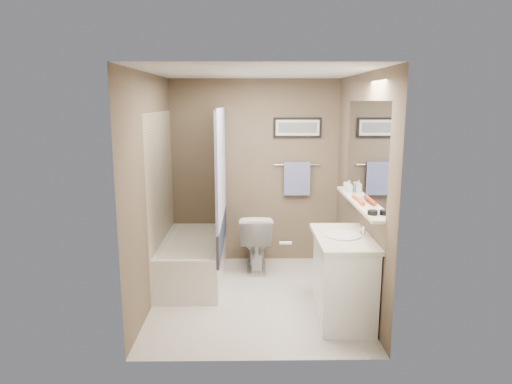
{
  "coord_description": "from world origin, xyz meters",
  "views": [
    {
      "loc": [
        -0.06,
        -4.69,
        2.12
      ],
      "look_at": [
        0.0,
        0.15,
        1.15
      ],
      "focal_mm": 32.0,
      "sensor_mm": 36.0,
      "label": 1
    }
  ],
  "objects_px": {
    "vanity": "(343,279)",
    "hair_brush_back": "(357,198)",
    "bathtub": "(193,259)",
    "hair_brush_front": "(361,202)",
    "soap_bottle": "(349,186)",
    "toilet": "(256,241)",
    "candle_bowl_near": "(373,212)",
    "glass_jar": "(347,187)"
  },
  "relations": [
    {
      "from": "candle_bowl_near",
      "to": "hair_brush_back",
      "type": "height_order",
      "value": "hair_brush_back"
    },
    {
      "from": "hair_brush_front",
      "to": "hair_brush_back",
      "type": "relative_size",
      "value": 1.0
    },
    {
      "from": "bathtub",
      "to": "glass_jar",
      "type": "height_order",
      "value": "glass_jar"
    },
    {
      "from": "candle_bowl_near",
      "to": "soap_bottle",
      "type": "relative_size",
      "value": 0.65
    },
    {
      "from": "toilet",
      "to": "soap_bottle",
      "type": "bearing_deg",
      "value": 149.66
    },
    {
      "from": "vanity",
      "to": "hair_brush_front",
      "type": "height_order",
      "value": "hair_brush_front"
    },
    {
      "from": "toilet",
      "to": "bathtub",
      "type": "bearing_deg",
      "value": 25.81
    },
    {
      "from": "bathtub",
      "to": "hair_brush_back",
      "type": "relative_size",
      "value": 6.82
    },
    {
      "from": "vanity",
      "to": "glass_jar",
      "type": "xyz_separation_m",
      "value": [
        0.19,
        0.85,
        0.77
      ]
    },
    {
      "from": "toilet",
      "to": "hair_brush_front",
      "type": "relative_size",
      "value": 3.34
    },
    {
      "from": "vanity",
      "to": "glass_jar",
      "type": "bearing_deg",
      "value": 79.85
    },
    {
      "from": "bathtub",
      "to": "candle_bowl_near",
      "type": "bearing_deg",
      "value": -35.03
    },
    {
      "from": "bathtub",
      "to": "hair_brush_back",
      "type": "xyz_separation_m",
      "value": [
        1.79,
        -0.64,
        0.89
      ]
    },
    {
      "from": "hair_brush_front",
      "to": "glass_jar",
      "type": "height_order",
      "value": "glass_jar"
    },
    {
      "from": "bathtub",
      "to": "soap_bottle",
      "type": "height_order",
      "value": "soap_bottle"
    },
    {
      "from": "bathtub",
      "to": "vanity",
      "type": "bearing_deg",
      "value": -32.08
    },
    {
      "from": "vanity",
      "to": "soap_bottle",
      "type": "bearing_deg",
      "value": 78.35
    },
    {
      "from": "vanity",
      "to": "hair_brush_back",
      "type": "bearing_deg",
      "value": 65.13
    },
    {
      "from": "vanity",
      "to": "hair_brush_back",
      "type": "relative_size",
      "value": 4.09
    },
    {
      "from": "hair_brush_front",
      "to": "soap_bottle",
      "type": "height_order",
      "value": "soap_bottle"
    },
    {
      "from": "glass_jar",
      "to": "bathtub",
      "type": "bearing_deg",
      "value": 175.12
    },
    {
      "from": "bathtub",
      "to": "vanity",
      "type": "height_order",
      "value": "vanity"
    },
    {
      "from": "toilet",
      "to": "candle_bowl_near",
      "type": "relative_size",
      "value": 8.16
    },
    {
      "from": "hair_brush_back",
      "to": "soap_bottle",
      "type": "relative_size",
      "value": 1.58
    },
    {
      "from": "bathtub",
      "to": "vanity",
      "type": "relative_size",
      "value": 1.67
    },
    {
      "from": "bathtub",
      "to": "soap_bottle",
      "type": "relative_size",
      "value": 10.78
    },
    {
      "from": "candle_bowl_near",
      "to": "hair_brush_front",
      "type": "height_order",
      "value": "hair_brush_front"
    },
    {
      "from": "toilet",
      "to": "soap_bottle",
      "type": "distance_m",
      "value": 1.45
    },
    {
      "from": "candle_bowl_near",
      "to": "hair_brush_back",
      "type": "relative_size",
      "value": 0.41
    },
    {
      "from": "glass_jar",
      "to": "soap_bottle",
      "type": "relative_size",
      "value": 0.72
    },
    {
      "from": "vanity",
      "to": "hair_brush_back",
      "type": "height_order",
      "value": "hair_brush_back"
    },
    {
      "from": "bathtub",
      "to": "candle_bowl_near",
      "type": "height_order",
      "value": "candle_bowl_near"
    },
    {
      "from": "toilet",
      "to": "hair_brush_back",
      "type": "distance_m",
      "value": 1.63
    },
    {
      "from": "bathtub",
      "to": "hair_brush_front",
      "type": "xyz_separation_m",
      "value": [
        1.79,
        -0.81,
        0.89
      ]
    },
    {
      "from": "hair_brush_front",
      "to": "soap_bottle",
      "type": "bearing_deg",
      "value": 90.0
    },
    {
      "from": "bathtub",
      "to": "soap_bottle",
      "type": "distance_m",
      "value": 2.03
    },
    {
      "from": "hair_brush_front",
      "to": "vanity",
      "type": "bearing_deg",
      "value": -133.66
    },
    {
      "from": "toilet",
      "to": "vanity",
      "type": "height_order",
      "value": "vanity"
    },
    {
      "from": "bathtub",
      "to": "toilet",
      "type": "relative_size",
      "value": 2.04
    },
    {
      "from": "toilet",
      "to": "soap_bottle",
      "type": "relative_size",
      "value": 5.28
    },
    {
      "from": "soap_bottle",
      "to": "glass_jar",
      "type": "bearing_deg",
      "value": 90.0
    },
    {
      "from": "candle_bowl_near",
      "to": "vanity",
      "type": "bearing_deg",
      "value": 126.58
    }
  ]
}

